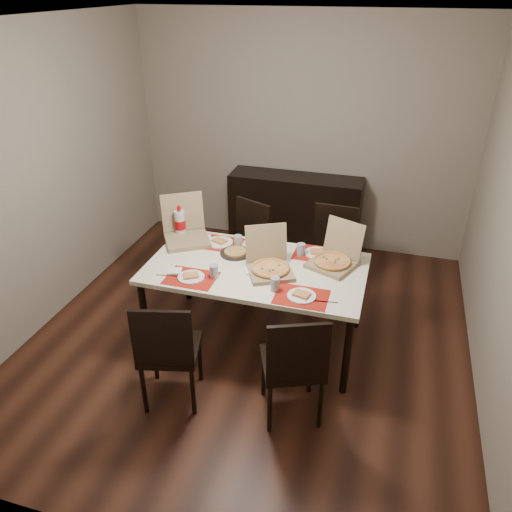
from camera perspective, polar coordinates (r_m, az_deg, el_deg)
name	(u,v)px	position (r m, az deg, el deg)	size (l,w,h in m)	color
ground	(250,336)	(4.59, -0.66, -9.17)	(3.80, 4.00, 0.02)	#3F1F13
room_walls	(265,134)	(4.17, 0.99, 13.78)	(3.84, 4.02, 2.62)	gray
sideboard	(295,213)	(5.84, 4.43, 4.90)	(1.50, 0.40, 0.90)	black
dining_table	(256,273)	(4.17, 0.00, -2.00)	(1.80, 1.00, 0.75)	#EBE5C6
chair_near_left	(168,349)	(3.69, -10.06, -10.45)	(0.51, 0.51, 0.93)	black
chair_near_right	(294,364)	(3.53, 4.38, -12.17)	(0.55, 0.55, 0.93)	black
chair_far_left	(246,243)	(5.01, -1.17, 1.47)	(0.55, 0.55, 0.93)	black
chair_far_right	(332,249)	(4.96, 8.65, 0.78)	(0.43, 0.43, 0.93)	black
setting_near_left	(195,275)	(4.00, -6.96, -2.16)	(0.49, 0.30, 0.11)	#AD160B
setting_near_right	(294,292)	(3.77, 4.32, -4.17)	(0.52, 0.30, 0.11)	#AD160B
setting_far_left	(223,242)	(4.49, -3.84, 1.66)	(0.47, 0.30, 0.11)	#AD160B
setting_far_right	(313,252)	(4.33, 6.48, 0.44)	(0.43, 0.30, 0.11)	#AD160B
napkin_loose	(252,270)	(4.06, -0.45, -1.66)	(0.12, 0.11, 0.02)	white
pizza_box_center	(269,265)	(4.04, 1.55, -1.09)	(0.48, 0.50, 0.35)	#8A724F
pizza_box_right	(334,259)	(4.18, 8.92, -0.32)	(0.47, 0.49, 0.35)	#8A724F
pizza_box_left	(186,233)	(4.58, -8.00, 2.58)	(0.55, 0.56, 0.39)	#8A724F
faina_plate	(236,253)	(4.32, -2.35, 0.40)	(0.27, 0.27, 0.03)	black
dip_bowl	(275,258)	(4.23, 2.18, -0.26)	(0.10, 0.10, 0.03)	white
soda_bottle	(180,224)	(4.62, -8.67, 3.68)	(0.10, 0.10, 0.30)	silver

